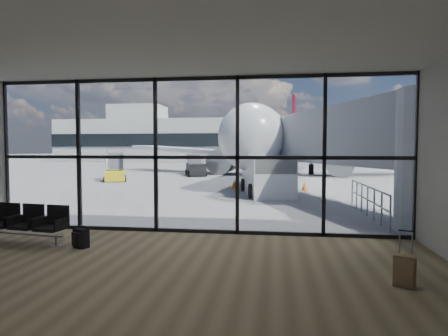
% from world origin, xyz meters
% --- Properties ---
extents(ground, '(220.00, 220.00, 0.00)m').
position_xyz_m(ground, '(0.00, 40.00, 0.00)').
color(ground, slate).
rests_on(ground, ground).
extents(lounge_shell, '(12.02, 8.01, 4.51)m').
position_xyz_m(lounge_shell, '(0.00, -4.80, 2.65)').
color(lounge_shell, brown).
rests_on(lounge_shell, ground).
extents(glass_curtain_wall, '(12.10, 0.12, 4.50)m').
position_xyz_m(glass_curtain_wall, '(0.00, 0.00, 2.25)').
color(glass_curtain_wall, white).
rests_on(glass_curtain_wall, ground).
extents(jet_bridge, '(8.00, 16.50, 4.33)m').
position_xyz_m(jet_bridge, '(4.90, 7.07, 2.76)').
color(jet_bridge, gray).
rests_on(jet_bridge, ground).
extents(apron_railing, '(0.06, 5.46, 1.11)m').
position_xyz_m(apron_railing, '(5.60, 3.50, 0.72)').
color(apron_railing, gray).
rests_on(apron_railing, ground).
extents(far_terminal, '(80.00, 12.20, 11.00)m').
position_xyz_m(far_terminal, '(-0.59, 61.97, 4.21)').
color(far_terminal, beige).
rests_on(far_terminal, ground).
extents(tree_0, '(4.95, 4.95, 7.12)m').
position_xyz_m(tree_0, '(-45.00, 72.00, 4.63)').
color(tree_0, '#382619').
rests_on(tree_0, ground).
extents(tree_1, '(5.61, 5.61, 8.07)m').
position_xyz_m(tree_1, '(-39.00, 72.00, 5.25)').
color(tree_1, '#382619').
rests_on(tree_1, ground).
extents(tree_2, '(6.27, 6.27, 9.03)m').
position_xyz_m(tree_2, '(-33.00, 72.00, 5.88)').
color(tree_2, '#382619').
rests_on(tree_2, ground).
extents(tree_3, '(4.95, 4.95, 7.12)m').
position_xyz_m(tree_3, '(-27.00, 72.00, 4.63)').
color(tree_3, '#382619').
rests_on(tree_3, ground).
extents(tree_4, '(5.61, 5.61, 8.07)m').
position_xyz_m(tree_4, '(-21.00, 72.00, 5.25)').
color(tree_4, '#382619').
rests_on(tree_4, ground).
extents(tree_5, '(6.27, 6.27, 9.03)m').
position_xyz_m(tree_5, '(-15.00, 72.00, 5.88)').
color(tree_5, '#382619').
rests_on(tree_5, ground).
extents(seating_row, '(2.24, 0.89, 1.00)m').
position_xyz_m(seating_row, '(-4.08, -1.70, 0.55)').
color(seating_row, gray).
rests_on(seating_row, ground).
extents(backpack, '(0.42, 0.42, 0.53)m').
position_xyz_m(backpack, '(-2.47, -2.03, 0.26)').
color(backpack, black).
rests_on(backpack, ground).
extents(suitcase, '(0.42, 0.36, 1.00)m').
position_xyz_m(suitcase, '(4.54, -3.69, 0.30)').
color(suitcase, brown).
rests_on(suitcase, ground).
extents(airliner, '(33.04, 38.43, 9.92)m').
position_xyz_m(airliner, '(2.95, 27.09, 3.02)').
color(airliner, silver).
rests_on(airliner, ground).
extents(service_van, '(3.07, 5.12, 2.09)m').
position_xyz_m(service_van, '(1.87, 9.28, 1.07)').
color(service_van, silver).
rests_on(service_van, ground).
extents(belt_loader, '(2.66, 4.36, 1.90)m').
position_xyz_m(belt_loader, '(-4.81, 22.47, 0.64)').
color(belt_loader, black).
rests_on(belt_loader, ground).
extents(mobile_stairs, '(2.43, 3.27, 2.09)m').
position_xyz_m(mobile_stairs, '(-9.76, 16.36, 0.50)').
color(mobile_stairs, yellow).
rests_on(mobile_stairs, ground).
extents(traffic_cone_a, '(0.39, 0.39, 0.56)m').
position_xyz_m(traffic_cone_a, '(1.81, 13.97, 0.27)').
color(traffic_cone_a, orange).
rests_on(traffic_cone_a, ground).
extents(traffic_cone_b, '(0.38, 0.38, 0.54)m').
position_xyz_m(traffic_cone_b, '(4.00, 11.72, 0.26)').
color(traffic_cone_b, orange).
rests_on(traffic_cone_b, ground).
extents(traffic_cone_c, '(0.39, 0.39, 0.56)m').
position_xyz_m(traffic_cone_c, '(-0.17, 11.85, 0.27)').
color(traffic_cone_c, orange).
rests_on(traffic_cone_c, ground).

